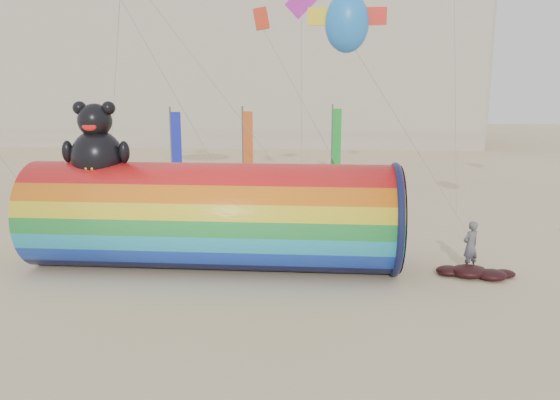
# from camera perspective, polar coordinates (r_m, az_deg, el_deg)

# --- Properties ---
(ground) EXTENTS (160.00, 160.00, 0.00)m
(ground) POSITION_cam_1_polar(r_m,az_deg,el_deg) (18.33, -1.96, -8.30)
(ground) COLOR #CCB58C
(ground) RESTS_ON ground
(hotel_building) EXTENTS (60.40, 15.40, 20.60)m
(hotel_building) POSITION_cam_1_polar(r_m,az_deg,el_deg) (64.72, -8.15, 15.20)
(hotel_building) COLOR #B7AD99
(hotel_building) RESTS_ON ground
(windsock_assembly) EXTENTS (12.79, 3.89, 5.89)m
(windsock_assembly) POSITION_cam_1_polar(r_m,az_deg,el_deg) (19.17, -7.05, -1.38)
(windsock_assembly) COLOR red
(windsock_assembly) RESTS_ON ground
(kite_handler) EXTENTS (0.77, 0.70, 1.76)m
(kite_handler) POSITION_cam_1_polar(r_m,az_deg,el_deg) (20.05, 19.28, -4.55)
(kite_handler) COLOR #55565D
(kite_handler) RESTS_ON ground
(fabric_bundle) EXTENTS (2.62, 1.35, 0.41)m
(fabric_bundle) POSITION_cam_1_polar(r_m,az_deg,el_deg) (19.62, 19.65, -7.11)
(fabric_bundle) COLOR black
(fabric_bundle) RESTS_ON ground
(festival_banners) EXTENTS (9.83, 5.58, 5.20)m
(festival_banners) POSITION_cam_1_polar(r_m,az_deg,el_deg) (33.04, -2.48, 5.40)
(festival_banners) COLOR #59595E
(festival_banners) RESTS_ON ground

